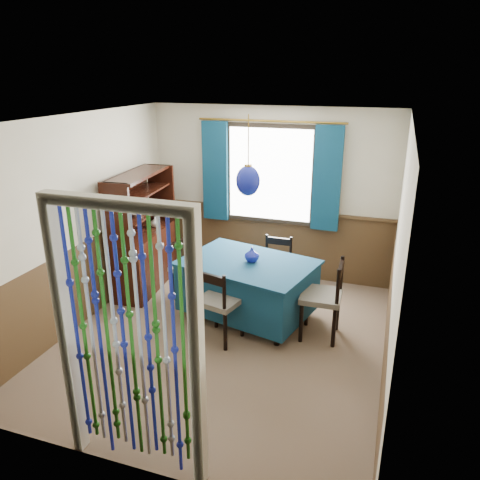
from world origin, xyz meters
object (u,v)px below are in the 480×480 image
(chair_left, at_px, (187,268))
(chair_right, at_px, (324,297))
(chair_far, at_px, (276,266))
(sideboard, at_px, (143,249))
(pendant_lamp, at_px, (248,181))
(bowl_shelf, at_px, (136,214))
(vase_table, at_px, (252,255))
(dining_table, at_px, (248,285))
(chair_near, at_px, (219,302))
(vase_sideboard, at_px, (155,221))

(chair_left, xyz_separation_m, chair_right, (1.90, -0.40, 0.06))
(chair_far, xyz_separation_m, sideboard, (-1.85, -0.28, 0.13))
(pendant_lamp, distance_m, bowl_shelf, 1.72)
(chair_far, xyz_separation_m, vase_table, (-0.14, -0.64, 0.39))
(chair_left, bearing_deg, dining_table, 90.33)
(dining_table, height_order, bowl_shelf, bowl_shelf)
(sideboard, xyz_separation_m, bowl_shelf, (0.06, -0.21, 0.58))
(pendant_lamp, bearing_deg, vase_table, 27.85)
(dining_table, distance_m, bowl_shelf, 1.77)
(chair_left, height_order, sideboard, sideboard)
(chair_far, xyz_separation_m, bowl_shelf, (-1.79, -0.50, 0.71))
(chair_right, distance_m, sideboard, 2.69)
(dining_table, bearing_deg, chair_far, 87.39)
(chair_far, xyz_separation_m, chair_left, (-1.12, -0.42, -0.00))
(chair_near, height_order, chair_right, chair_right)
(dining_table, xyz_separation_m, vase_sideboard, (-1.60, 0.65, 0.48))
(vase_table, bearing_deg, chair_near, -106.74)
(dining_table, bearing_deg, chair_near, -89.97)
(chair_near, relative_size, vase_table, 5.40)
(dining_table, distance_m, chair_left, 0.96)
(chair_left, bearing_deg, chair_near, 57.15)
(vase_table, bearing_deg, chair_right, -11.38)
(chair_near, relative_size, sideboard, 0.55)
(chair_far, distance_m, chair_left, 1.20)
(vase_table, xyz_separation_m, vase_sideboard, (-1.65, 0.62, 0.08))
(sideboard, distance_m, vase_table, 1.76)
(chair_near, distance_m, vase_sideboard, 1.98)
(bowl_shelf, distance_m, vase_sideboard, 0.54)
(chair_far, relative_size, bowl_shelf, 4.52)
(chair_left, height_order, bowl_shelf, bowl_shelf)
(chair_far, distance_m, sideboard, 1.88)
(dining_table, height_order, chair_left, chair_left)
(sideboard, relative_size, vase_sideboard, 10.25)
(chair_right, bearing_deg, bowl_shelf, 81.25)
(chair_left, bearing_deg, sideboard, -85.59)
(dining_table, height_order, vase_table, vase_table)
(dining_table, xyz_separation_m, vase_table, (0.05, 0.02, 0.40))
(bowl_shelf, xyz_separation_m, vase_sideboard, (0.00, 0.48, -0.25))
(chair_far, relative_size, sideboard, 0.50)
(chair_near, bearing_deg, chair_far, 89.05)
(chair_right, xyz_separation_m, sideboard, (-2.63, 0.54, 0.08))
(vase_table, bearing_deg, pendant_lamp, -152.15)
(chair_near, xyz_separation_m, vase_table, (0.19, 0.64, 0.35))
(vase_table, xyz_separation_m, bowl_shelf, (-1.65, 0.14, 0.33))
(chair_far, relative_size, chair_right, 0.88)
(sideboard, bearing_deg, vase_table, -16.50)
(chair_near, distance_m, bowl_shelf, 1.79)
(chair_near, bearing_deg, vase_sideboard, 152.82)
(chair_far, relative_size, pendant_lamp, 0.92)
(vase_table, relative_size, vase_sideboard, 1.04)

